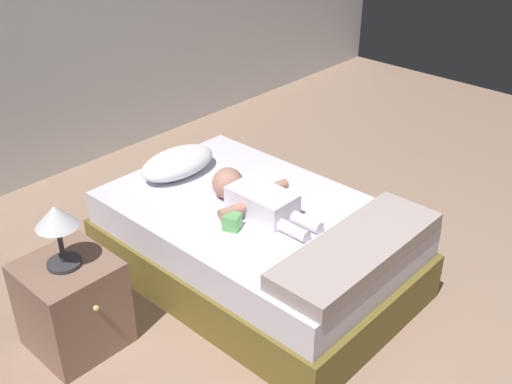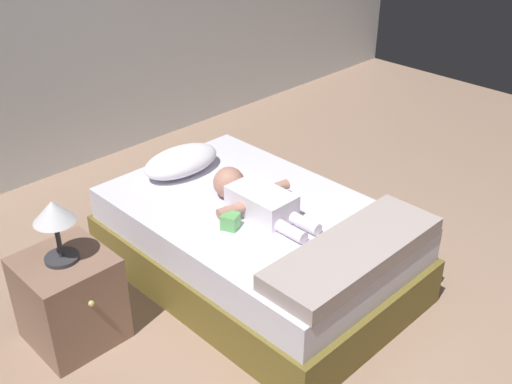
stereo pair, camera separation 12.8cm
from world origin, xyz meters
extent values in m
plane|color=#9A7A64|center=(0.00, 0.00, 0.00)|extent=(8.00, 8.00, 0.00)
cube|color=brown|center=(0.15, 0.99, 0.13)|extent=(1.11, 1.71, 0.27)
cube|color=silver|center=(0.15, 0.99, 0.37)|extent=(1.06, 1.64, 0.19)
ellipsoid|color=white|center=(0.12, 1.60, 0.53)|extent=(0.50, 0.28, 0.15)
cube|color=white|center=(0.13, 0.93, 0.53)|extent=(0.21, 0.36, 0.14)
sphere|color=tan|center=(0.13, 1.18, 0.55)|extent=(0.18, 0.18, 0.18)
cylinder|color=tan|center=(-0.04, 0.98, 0.53)|extent=(0.15, 0.09, 0.06)
cylinder|color=tan|center=(0.30, 0.98, 0.53)|extent=(0.15, 0.08, 0.06)
cylinder|color=white|center=(0.08, 0.67, 0.49)|extent=(0.06, 0.18, 0.06)
cylinder|color=white|center=(0.18, 0.67, 0.49)|extent=(0.06, 0.18, 0.06)
cube|color=blue|center=(0.32, 1.01, 0.47)|extent=(0.07, 0.12, 0.01)
cube|color=white|center=(0.35, 1.07, 0.48)|extent=(0.02, 0.03, 0.01)
cube|color=#886552|center=(-0.85, 1.28, 0.24)|extent=(0.41, 0.41, 0.48)
sphere|color=tan|center=(-0.85, 1.06, 0.34)|extent=(0.03, 0.03, 0.03)
cylinder|color=#333338|center=(-0.85, 1.28, 0.49)|extent=(0.16, 0.16, 0.02)
cylinder|color=#333338|center=(-0.85, 1.28, 0.59)|extent=(0.02, 0.02, 0.19)
cone|color=silver|center=(-0.85, 1.28, 0.74)|extent=(0.20, 0.20, 0.11)
cube|color=#A79893|center=(0.15, 0.33, 0.51)|extent=(1.00, 0.34, 0.09)
cube|color=#63B361|center=(-0.08, 0.94, 0.50)|extent=(0.11, 0.11, 0.08)
camera|label=1|loc=(-1.94, -0.94, 2.19)|focal=43.19mm
camera|label=2|loc=(-1.85, -1.04, 2.19)|focal=43.19mm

